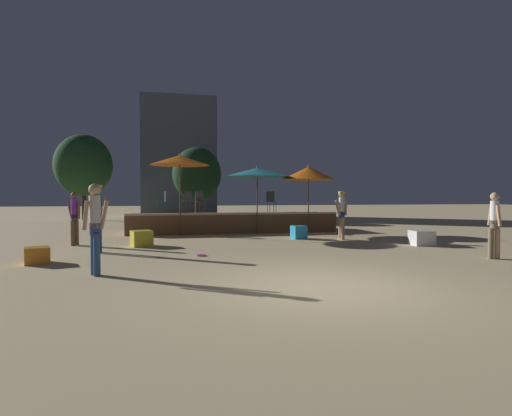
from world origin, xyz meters
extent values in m
plane|color=#D1B784|center=(0.00, 0.00, 0.00)|extent=(120.00, 120.00, 0.00)
cube|color=brown|center=(0.25, 11.10, 0.40)|extent=(8.90, 2.43, 0.79)
cube|color=#CCB793|center=(0.25, 9.93, 0.83)|extent=(8.90, 0.12, 0.08)
cylinder|color=brown|center=(-2.06, 9.64, 1.40)|extent=(0.05, 0.05, 2.79)
cone|color=orange|center=(-2.06, 9.64, 2.99)|extent=(2.33, 2.33, 0.39)
sphere|color=orange|center=(-2.06, 9.64, 3.22)|extent=(0.08, 0.08, 0.08)
cylinder|color=brown|center=(1.13, 9.84, 1.19)|extent=(0.05, 0.05, 2.37)
cone|color=teal|center=(1.13, 9.84, 2.56)|extent=(2.88, 2.88, 0.38)
sphere|color=teal|center=(1.13, 9.84, 2.79)|extent=(0.08, 0.08, 0.08)
cylinder|color=brown|center=(3.32, 9.67, 1.13)|extent=(0.05, 0.05, 2.26)
cone|color=orange|center=(3.32, 9.67, 2.54)|extent=(2.34, 2.34, 0.55)
sphere|color=orange|center=(3.32, 9.67, 2.85)|extent=(0.08, 0.08, 0.08)
cube|color=orange|center=(-5.53, 3.71, 0.19)|extent=(0.65, 0.65, 0.38)
cube|color=yellow|center=(-3.35, 6.51, 0.25)|extent=(0.74, 0.74, 0.49)
cube|color=#2D9EDB|center=(2.17, 7.53, 0.24)|extent=(0.53, 0.53, 0.48)
cube|color=white|center=(5.37, 4.82, 0.23)|extent=(0.72, 0.72, 0.46)
cylinder|color=#2D4C7F|center=(-4.42, 5.37, 0.44)|extent=(0.13, 0.13, 0.88)
cylinder|color=#997051|center=(-4.47, 5.19, 0.44)|extent=(0.13, 0.13, 0.88)
cylinder|color=#2D4C7F|center=(-4.44, 5.28, 0.96)|extent=(0.23, 0.23, 0.24)
cylinder|color=teal|center=(-4.44, 5.28, 1.31)|extent=(0.23, 0.23, 0.67)
cylinder|color=#997051|center=(-4.62, 5.33, 1.25)|extent=(0.16, 0.12, 0.60)
cylinder|color=#997051|center=(-4.26, 5.23, 1.25)|extent=(0.16, 0.11, 0.60)
sphere|color=#997051|center=(-4.44, 5.28, 1.77)|extent=(0.24, 0.24, 0.24)
cylinder|color=#D8D14C|center=(-4.44, 5.28, 1.84)|extent=(0.26, 0.26, 0.07)
cylinder|color=#2D4C7F|center=(-4.01, 2.00, 0.42)|extent=(0.13, 0.13, 0.84)
cylinder|color=#2D4C7F|center=(-3.93, 1.84, 0.42)|extent=(0.13, 0.13, 0.84)
cylinder|color=#2D4C7F|center=(-3.97, 1.92, 0.92)|extent=(0.22, 0.22, 0.24)
cylinder|color=beige|center=(-3.97, 1.92, 1.26)|extent=(0.22, 0.22, 0.64)
cylinder|color=tan|center=(-4.12, 1.84, 1.19)|extent=(0.17, 0.14, 0.58)
cylinder|color=tan|center=(-3.81, 2.00, 1.19)|extent=(0.21, 0.16, 0.57)
sphere|color=tan|center=(-3.97, 1.92, 1.69)|extent=(0.23, 0.23, 0.23)
cylinder|color=tan|center=(5.46, 1.94, 0.38)|extent=(0.13, 0.13, 0.77)
cylinder|color=#72664C|center=(5.30, 1.97, 0.38)|extent=(0.13, 0.13, 0.77)
cylinder|color=#72664C|center=(5.38, 1.95, 0.85)|extent=(0.20, 0.20, 0.24)
cylinder|color=white|center=(5.38, 1.95, 1.16)|extent=(0.20, 0.20, 0.59)
cylinder|color=tan|center=(5.41, 2.11, 1.09)|extent=(0.11, 0.19, 0.53)
cylinder|color=tan|center=(5.36, 1.79, 1.09)|extent=(0.11, 0.20, 0.53)
sphere|color=tan|center=(5.38, 1.95, 1.56)|extent=(0.21, 0.21, 0.21)
cylinder|color=tan|center=(3.56, 6.97, 0.40)|extent=(0.13, 0.13, 0.81)
cylinder|color=tan|center=(3.58, 6.80, 0.40)|extent=(0.13, 0.13, 0.81)
cylinder|color=#2D4C7F|center=(3.57, 6.89, 0.89)|extent=(0.21, 0.21, 0.24)
cylinder|color=white|center=(3.57, 6.89, 1.22)|extent=(0.21, 0.21, 0.62)
cylinder|color=tan|center=(3.40, 6.87, 1.15)|extent=(0.23, 0.10, 0.55)
cylinder|color=tan|center=(3.74, 6.91, 1.15)|extent=(0.10, 0.09, 0.55)
sphere|color=tan|center=(3.57, 6.89, 1.64)|extent=(0.22, 0.22, 0.22)
cylinder|color=#D8D14C|center=(3.57, 6.89, 1.70)|extent=(0.24, 0.24, 0.07)
cylinder|color=brown|center=(-5.40, 7.27, 0.39)|extent=(0.13, 0.13, 0.78)
cylinder|color=brown|center=(-5.48, 7.13, 0.39)|extent=(0.13, 0.13, 0.78)
cylinder|color=#3F3F47|center=(-5.44, 7.20, 0.86)|extent=(0.20, 0.20, 0.24)
cylinder|color=purple|center=(-5.44, 7.20, 1.18)|extent=(0.20, 0.20, 0.60)
cylinder|color=brown|center=(-5.58, 7.28, 1.11)|extent=(0.22, 0.17, 0.54)
cylinder|color=brown|center=(-5.30, 7.12, 1.11)|extent=(0.13, 0.12, 0.54)
sphere|color=brown|center=(-5.44, 7.20, 1.59)|extent=(0.21, 0.21, 0.21)
cylinder|color=#47474C|center=(-1.92, 11.73, 1.10)|extent=(0.02, 0.02, 0.45)
cylinder|color=#47474C|center=(-1.68, 11.55, 1.10)|extent=(0.02, 0.02, 0.45)
cylinder|color=#47474C|center=(-1.73, 11.97, 1.10)|extent=(0.02, 0.02, 0.45)
cylinder|color=#47474C|center=(-1.50, 11.78, 1.10)|extent=(0.02, 0.02, 0.45)
cylinder|color=#47474C|center=(-1.71, 11.76, 1.32)|extent=(0.40, 0.40, 0.02)
cube|color=#47474C|center=(-1.60, 11.89, 1.55)|extent=(0.30, 0.24, 0.45)
cylinder|color=#2D3338|center=(2.12, 10.47, 1.10)|extent=(0.02, 0.02, 0.45)
cylinder|color=#2D3338|center=(1.88, 10.65, 1.10)|extent=(0.02, 0.02, 0.45)
cylinder|color=#2D3338|center=(1.95, 10.23, 1.10)|extent=(0.02, 0.02, 0.45)
cylinder|color=#2D3338|center=(1.71, 10.40, 1.10)|extent=(0.02, 0.02, 0.45)
cylinder|color=#2D3338|center=(1.92, 10.44, 1.32)|extent=(0.40, 0.40, 0.02)
cube|color=#2D3338|center=(1.82, 10.30, 1.55)|extent=(0.31, 0.23, 0.45)
cylinder|color=#47474C|center=(-1.20, 10.87, 1.10)|extent=(0.02, 0.02, 0.45)
cylinder|color=#47474C|center=(-0.92, 10.99, 1.10)|extent=(0.02, 0.02, 0.45)
cylinder|color=#47474C|center=(-1.31, 11.15, 1.10)|extent=(0.02, 0.02, 0.45)
cylinder|color=#47474C|center=(-1.03, 11.27, 1.10)|extent=(0.02, 0.02, 0.45)
cylinder|color=#47474C|center=(-1.12, 11.07, 1.32)|extent=(0.40, 0.40, 0.02)
cube|color=#47474C|center=(-1.18, 11.23, 1.55)|extent=(0.34, 0.17, 0.45)
cylinder|color=#1E4C47|center=(-2.96, 10.64, 1.10)|extent=(0.02, 0.02, 0.45)
cylinder|color=#1E4C47|center=(-2.92, 10.35, 1.10)|extent=(0.02, 0.02, 0.45)
cylinder|color=#1E4C47|center=(-2.66, 10.68, 1.10)|extent=(0.02, 0.02, 0.45)
cylinder|color=#1E4C47|center=(-2.62, 10.38, 1.10)|extent=(0.02, 0.02, 0.45)
cylinder|color=#1E4C47|center=(-2.79, 10.51, 1.32)|extent=(0.40, 0.40, 0.02)
cube|color=#1E4C47|center=(-2.62, 10.54, 1.55)|extent=(0.08, 0.36, 0.45)
cylinder|color=#E54C99|center=(-1.71, 4.06, 0.02)|extent=(0.26, 0.26, 0.03)
cylinder|color=#3D2B1C|center=(-7.87, 21.73, 0.98)|extent=(0.28, 0.28, 1.95)
ellipsoid|color=#1E4223|center=(-7.87, 21.73, 3.60)|extent=(3.66, 3.66, 4.03)
cylinder|color=#3D2B1C|center=(-0.60, 19.98, 0.80)|extent=(0.28, 0.28, 1.60)
ellipsoid|color=#19381E|center=(-0.60, 19.98, 3.03)|extent=(3.17, 3.17, 3.49)
cube|color=#4C5666|center=(-1.58, 26.66, 4.67)|extent=(5.76, 4.31, 9.33)
camera|label=1|loc=(-2.60, -6.41, 1.56)|focal=28.00mm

